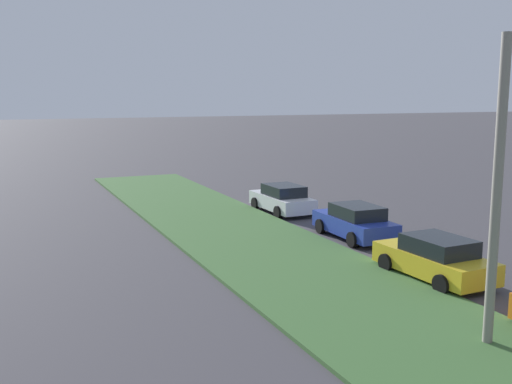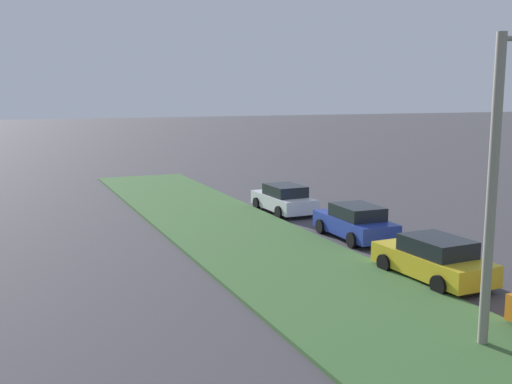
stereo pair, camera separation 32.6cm
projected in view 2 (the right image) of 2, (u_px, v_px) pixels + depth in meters
The scene contains 5 objects.
grass_median at pixel (366, 309), 17.19m from camera, with size 60.00×6.00×0.12m, color #3D6633.
parked_car_yellow at pixel (433, 259), 19.96m from camera, with size 4.38×2.17×1.47m.
parked_car_blue at pixel (355, 222), 25.65m from camera, with size 4.34×2.10×1.47m.
parked_car_white at pixel (284, 199), 31.26m from camera, with size 4.33×2.08×1.47m.
streetlight at pixel (506, 169), 14.14m from camera, with size 0.57×2.87×7.50m.
Camera 2 is at (-3.90, 15.52, 6.13)m, focal length 42.41 mm.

